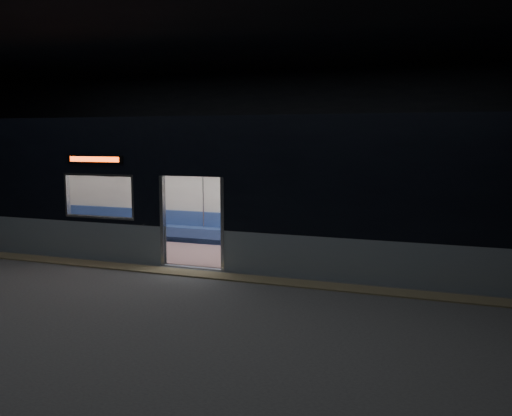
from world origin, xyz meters
The scene contains 7 objects.
station_floor centered at (0.00, 0.00, -0.01)m, with size 24.00×14.00×0.01m, color #47494C.
station_envelope centered at (0.00, 0.00, 3.66)m, with size 24.00×14.00×5.00m.
tactile_strip centered at (0.00, 0.55, 0.01)m, with size 22.80×0.50×0.03m, color #8C7F59.
metro_car centered at (0.00, 2.54, 1.85)m, with size 18.00×3.04×3.35m.
passenger centered at (2.90, 3.55, 0.81)m, with size 0.40×0.69×1.39m.
handbag centered at (2.88, 3.32, 0.68)m, with size 0.29×0.25×0.14m, color black.
transit_map centered at (3.98, 3.85, 1.51)m, with size 1.11×0.03×0.72m, color white.
Camera 1 is at (5.31, -9.57, 2.92)m, focal length 38.00 mm.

